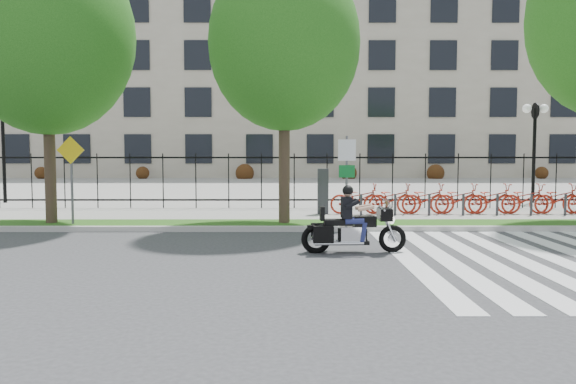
{
  "coord_description": "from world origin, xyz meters",
  "views": [
    {
      "loc": [
        -0.29,
        -11.29,
        2.17
      ],
      "look_at": [
        -0.25,
        3.0,
        1.17
      ],
      "focal_mm": 35.0,
      "sensor_mm": 36.0,
      "label": 1
    }
  ],
  "objects": [
    {
      "name": "plaza",
      "position": [
        0.0,
        25.0,
        0.05
      ],
      "size": [
        80.0,
        34.0,
        0.1
      ],
      "primitive_type": "cube",
      "color": "#99988F",
      "rests_on": "ground"
    },
    {
      "name": "sidewalk",
      "position": [
        0.0,
        7.45,
        0.07
      ],
      "size": [
        60.0,
        3.5,
        0.15
      ],
      "primitive_type": "cube",
      "color": "#99988F",
      "rests_on": "ground"
    },
    {
      "name": "iron_fence",
      "position": [
        0.0,
        9.2,
        1.15
      ],
      "size": [
        30.0,
        0.06,
        2.0
      ],
      "primitive_type": null,
      "color": "black",
      "rests_on": "sidewalk"
    },
    {
      "name": "office_building",
      "position": [
        0.0,
        44.92,
        9.97
      ],
      "size": [
        60.0,
        21.9,
        20.15
      ],
      "color": "#A29682",
      "rests_on": "ground"
    },
    {
      "name": "curb",
      "position": [
        0.0,
        4.1,
        0.07
      ],
      "size": [
        60.0,
        0.2,
        0.15
      ],
      "primitive_type": "cube",
      "color": "#B6B3AB",
      "rests_on": "ground"
    },
    {
      "name": "ground",
      "position": [
        0.0,
        0.0,
        0.0
      ],
      "size": [
        120.0,
        120.0,
        0.0
      ],
      "primitive_type": "plane",
      "color": "#343436",
      "rests_on": "ground"
    },
    {
      "name": "grass_verge",
      "position": [
        0.0,
        4.95,
        0.07
      ],
      "size": [
        60.0,
        1.5,
        0.15
      ],
      "primitive_type": "cube",
      "color": "#215214",
      "rests_on": "ground"
    },
    {
      "name": "sign_pole_warning",
      "position": [
        -6.37,
        4.58,
        1.74
      ],
      "size": [
        0.78,
        0.09,
        2.49
      ],
      "color": "#59595B",
      "rests_on": "grass_verge"
    },
    {
      "name": "lamp_post_right",
      "position": [
        10.0,
        12.0,
        3.21
      ],
      "size": [
        1.06,
        0.7,
        4.25
      ],
      "color": "black",
      "rests_on": "ground"
    },
    {
      "name": "crosswalk_stripes",
      "position": [
        4.83,
        0.0,
        0.01
      ],
      "size": [
        5.7,
        8.0,
        0.01
      ],
      "primitive_type": null,
      "color": "silver",
      "rests_on": "ground"
    },
    {
      "name": "street_tree_0",
      "position": [
        -7.12,
        4.95,
        5.52
      ],
      "size": [
        4.97,
        4.97,
        8.24
      ],
      "color": "#3A281F",
      "rests_on": "grass_verge"
    },
    {
      "name": "street_tree_1",
      "position": [
        -0.35,
        4.95,
        5.28
      ],
      "size": [
        4.35,
        4.35,
        7.64
      ],
      "color": "#3A281F",
      "rests_on": "grass_verge"
    },
    {
      "name": "sign_pole_regulatory",
      "position": [
        1.42,
        4.58,
        1.74
      ],
      "size": [
        0.5,
        0.09,
        2.5
      ],
      "color": "#59595B",
      "rests_on": "grass_verge"
    },
    {
      "name": "lamp_post_left",
      "position": [
        -12.0,
        12.0,
        3.21
      ],
      "size": [
        1.06,
        0.7,
        4.25
      ],
      "color": "black",
      "rests_on": "ground"
    },
    {
      "name": "motorcycle_rider",
      "position": [
        1.17,
        0.81,
        0.59
      ],
      "size": [
        2.3,
        0.68,
        1.77
      ],
      "color": "black",
      "rests_on": "ground"
    },
    {
      "name": "bike_share_station",
      "position": [
        6.46,
        7.2,
        0.66
      ],
      "size": [
        11.13,
        0.87,
        1.5
      ],
      "color": "#2D2D33",
      "rests_on": "sidewalk"
    }
  ]
}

